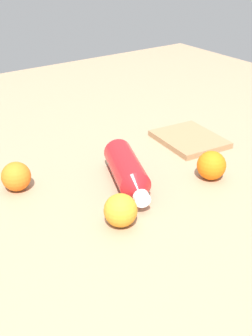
# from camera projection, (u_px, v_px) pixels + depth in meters

# --- Properties ---
(ground_plane) EXTENTS (2.40, 2.40, 0.00)m
(ground_plane) POSITION_uv_depth(u_px,v_px,m) (139.00, 182.00, 1.16)
(ground_plane) COLOR #9E7F60
(water_bottle) EXTENTS (0.27, 0.16, 0.08)m
(water_bottle) POSITION_uv_depth(u_px,v_px,m) (128.00, 172.00, 1.13)
(water_bottle) COLOR red
(water_bottle) RESTS_ON ground_plane
(orange_0) EXTENTS (0.08, 0.08, 0.08)m
(orange_0) POSITION_uv_depth(u_px,v_px,m) (211.00, 165.00, 1.16)
(orange_0) COLOR orange
(orange_0) RESTS_ON ground_plane
(orange_1) EXTENTS (0.08, 0.08, 0.08)m
(orange_1) POSITION_uv_depth(u_px,v_px,m) (16.00, 176.00, 1.11)
(orange_1) COLOR orange
(orange_1) RESTS_ON ground_plane
(orange_2) EXTENTS (0.08, 0.08, 0.08)m
(orange_2) POSITION_uv_depth(u_px,v_px,m) (121.00, 210.00, 0.97)
(orange_2) COLOR orange
(orange_2) RESTS_ON ground_plane
(cutting_board) EXTENTS (0.23, 0.20, 0.02)m
(cutting_board) POSITION_uv_depth(u_px,v_px,m) (189.00, 139.00, 1.38)
(cutting_board) COLOR #99724C
(cutting_board) RESTS_ON ground_plane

